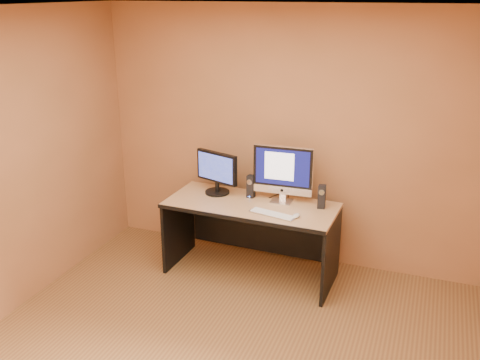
% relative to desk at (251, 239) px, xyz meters
% --- Properties ---
extents(walls, '(4.00, 4.00, 2.60)m').
position_rel_desk_xyz_m(walls, '(0.23, -1.46, 0.92)').
color(walls, '#9E653F').
rests_on(walls, ground).
extents(ceiling, '(4.00, 4.00, 0.00)m').
position_rel_desk_xyz_m(ceiling, '(0.23, -1.46, 2.22)').
color(ceiling, white).
rests_on(ceiling, walls).
extents(desk, '(1.66, 0.76, 0.76)m').
position_rel_desk_xyz_m(desk, '(0.00, 0.00, 0.00)').
color(desk, tan).
rests_on(desk, ground).
extents(imac, '(0.59, 0.24, 0.57)m').
position_rel_desk_xyz_m(imac, '(0.26, 0.15, 0.66)').
color(imac, silver).
rests_on(imac, desk).
extents(second_monitor, '(0.54, 0.38, 0.43)m').
position_rel_desk_xyz_m(second_monitor, '(-0.42, 0.15, 0.60)').
color(second_monitor, black).
rests_on(second_monitor, desk).
extents(speaker_left, '(0.08, 0.08, 0.23)m').
position_rel_desk_xyz_m(speaker_left, '(-0.06, 0.17, 0.49)').
color(speaker_left, black).
rests_on(speaker_left, desk).
extents(speaker_right, '(0.08, 0.08, 0.23)m').
position_rel_desk_xyz_m(speaker_right, '(0.66, 0.14, 0.49)').
color(speaker_right, black).
rests_on(speaker_right, desk).
extents(keyboard, '(0.46, 0.21, 0.02)m').
position_rel_desk_xyz_m(keyboard, '(0.28, -0.19, 0.39)').
color(keyboard, '#B9B9BE').
rests_on(keyboard, desk).
extents(mouse, '(0.08, 0.11, 0.04)m').
position_rel_desk_xyz_m(mouse, '(0.49, -0.17, 0.40)').
color(mouse, silver).
rests_on(mouse, desk).
extents(cable_a, '(0.08, 0.22, 0.01)m').
position_rel_desk_xyz_m(cable_a, '(0.30, 0.28, 0.38)').
color(cable_a, black).
rests_on(cable_a, desk).
extents(cable_b, '(0.09, 0.17, 0.01)m').
position_rel_desk_xyz_m(cable_b, '(0.16, 0.29, 0.38)').
color(cable_b, black).
rests_on(cable_b, desk).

